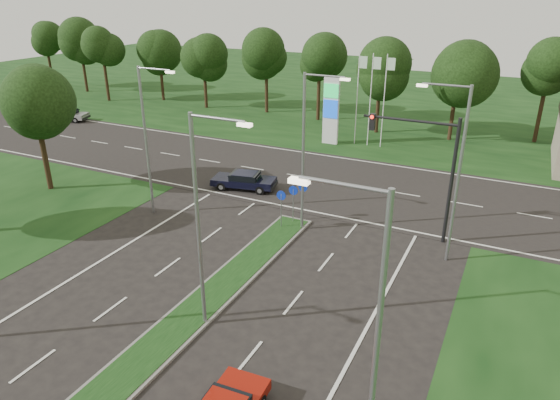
% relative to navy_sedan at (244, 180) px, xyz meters
% --- Properties ---
extents(verge_far, '(160.00, 50.00, 0.02)m').
position_rel_navy_sedan_xyz_m(verge_far, '(5.39, 35.00, -0.64)').
color(verge_far, black).
rests_on(verge_far, ground).
extents(cross_road, '(160.00, 12.00, 0.02)m').
position_rel_navy_sedan_xyz_m(cross_road, '(5.39, 4.00, -0.64)').
color(cross_road, black).
rests_on(cross_road, ground).
extents(median_kerb, '(2.00, 26.00, 0.12)m').
position_rel_navy_sedan_xyz_m(median_kerb, '(5.39, -16.00, -0.58)').
color(median_kerb, slate).
rests_on(median_kerb, ground).
extents(streetlight_median_near, '(2.53, 0.22, 9.00)m').
position_rel_navy_sedan_xyz_m(streetlight_median_near, '(6.39, -14.00, 4.44)').
color(streetlight_median_near, gray).
rests_on(streetlight_median_near, ground).
extents(streetlight_median_far, '(2.53, 0.22, 9.00)m').
position_rel_navy_sedan_xyz_m(streetlight_median_far, '(6.39, -4.00, 4.44)').
color(streetlight_median_far, gray).
rests_on(streetlight_median_far, ground).
extents(streetlight_left_far, '(2.53, 0.22, 9.00)m').
position_rel_navy_sedan_xyz_m(streetlight_left_far, '(-2.91, -6.00, 4.44)').
color(streetlight_left_far, gray).
rests_on(streetlight_left_far, ground).
extents(streetlight_right_far, '(2.53, 0.22, 9.00)m').
position_rel_navy_sedan_xyz_m(streetlight_right_far, '(14.19, -4.00, 4.44)').
color(streetlight_right_far, gray).
rests_on(streetlight_right_far, ground).
extents(streetlight_right_near, '(2.53, 0.22, 9.00)m').
position_rel_navy_sedan_xyz_m(streetlight_right_near, '(14.19, -18.00, 4.44)').
color(streetlight_right_near, gray).
rests_on(streetlight_right_near, ground).
extents(traffic_signal, '(5.10, 0.42, 7.00)m').
position_rel_navy_sedan_xyz_m(traffic_signal, '(12.58, -2.01, 4.01)').
color(traffic_signal, black).
rests_on(traffic_signal, ground).
extents(median_signs, '(1.16, 1.76, 2.38)m').
position_rel_navy_sedan_xyz_m(median_signs, '(5.39, -3.60, 1.07)').
color(median_signs, gray).
rests_on(median_signs, ground).
extents(gas_pylon, '(5.80, 1.26, 8.00)m').
position_rel_navy_sedan_xyz_m(gas_pylon, '(1.61, 13.04, 2.55)').
color(gas_pylon, silver).
rests_on(gas_pylon, ground).
extents(tree_left_far, '(5.20, 5.20, 8.86)m').
position_rel_navy_sedan_xyz_m(tree_left_far, '(-12.50, -6.07, 5.47)').
color(tree_left_far, black).
rests_on(tree_left_far, ground).
extents(treeline_far, '(6.00, 6.00, 9.90)m').
position_rel_navy_sedan_xyz_m(treeline_far, '(5.50, 19.93, 6.19)').
color(treeline_far, black).
rests_on(treeline_far, ground).
extents(navy_sedan, '(4.63, 2.64, 1.20)m').
position_rel_navy_sedan_xyz_m(navy_sedan, '(0.00, 0.00, 0.00)').
color(navy_sedan, black).
rests_on(navy_sedan, ground).
extents(far_car_a, '(4.60, 3.08, 1.22)m').
position_rel_navy_sedan_xyz_m(far_car_a, '(-26.53, 8.50, 0.01)').
color(far_car_a, gray).
rests_on(far_car_a, ground).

